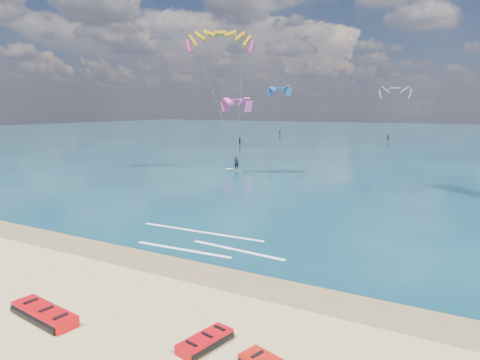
% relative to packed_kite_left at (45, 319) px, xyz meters
% --- Properties ---
extents(ground, '(320.00, 320.00, 0.00)m').
position_rel_packed_kite_left_xyz_m(ground, '(-0.07, 43.18, 0.00)').
color(ground, tan).
rests_on(ground, ground).
extents(wet_sand_strip, '(320.00, 2.40, 0.01)m').
position_rel_packed_kite_left_xyz_m(wet_sand_strip, '(-0.07, 6.18, 0.00)').
color(wet_sand_strip, brown).
rests_on(wet_sand_strip, ground).
extents(sea, '(320.00, 200.00, 0.04)m').
position_rel_packed_kite_left_xyz_m(sea, '(-0.07, 107.18, 0.02)').
color(sea, '#0B2D3F').
rests_on(sea, ground).
extents(packed_kite_left, '(3.28, 1.61, 0.45)m').
position_rel_packed_kite_left_xyz_m(packed_kite_left, '(0.00, 0.00, 0.00)').
color(packed_kite_left, red).
rests_on(packed_kite_left, ground).
extents(packed_kite_right, '(1.43, 2.21, 0.37)m').
position_rel_packed_kite_left_xyz_m(packed_kite_right, '(5.85, 1.26, 0.00)').
color(packed_kite_right, red).
rests_on(packed_kite_right, ground).
extents(kitesurfer_main, '(7.15, 8.59, 15.85)m').
position_rel_packed_kite_left_xyz_m(kitesurfer_main, '(-11.19, 31.52, 8.22)').
color(kitesurfer_main, '#ADDB19').
rests_on(kitesurfer_main, sea).
extents(shoreline_foam, '(10.28, 3.64, 0.01)m').
position_rel_packed_kite_left_xyz_m(shoreline_foam, '(0.14, 9.86, 0.04)').
color(shoreline_foam, white).
rests_on(shoreline_foam, ground).
extents(distant_kites, '(72.88, 37.37, 12.27)m').
position_rel_packed_kite_left_xyz_m(distant_kites, '(-2.10, 81.95, 5.28)').
color(distant_kites, gray).
rests_on(distant_kites, ground).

